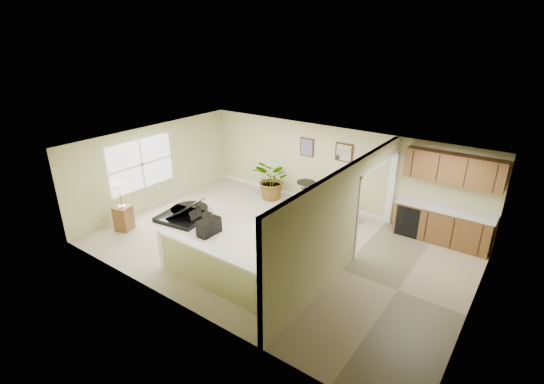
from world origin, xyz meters
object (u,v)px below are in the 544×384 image
Objects in this scene: palm_plant at (273,180)px; piano at (184,202)px; lamp_stand at (122,210)px; loveseat at (322,204)px; small_plant at (355,216)px; piano_bench at (209,227)px; accent_table at (306,191)px.

piano is at bearing -116.17° from palm_plant.
palm_plant is at bearing 63.12° from lamp_stand.
loveseat reaches higher than small_plant.
small_plant is (1.06, 0.01, -0.10)m from loveseat.
lamp_stand is at bearing -126.46° from piano.
piano_bench is at bearing -134.28° from small_plant.
lamp_stand is at bearing -150.98° from piano_bench.
piano_bench is 2.96m from palm_plant.
accent_table is (-0.65, 0.13, 0.21)m from loveseat.
accent_table is 0.56× the size of palm_plant.
accent_table is 5.30m from lamp_stand.
piano_bench is at bearing -89.81° from palm_plant.
piano is 1.16× the size of palm_plant.
piano_bench is at bearing -139.44° from loveseat.
accent_table is (1.14, 3.05, 0.31)m from piano_bench.
piano reaches higher than piano_bench.
accent_table is at bearing 39.96° from piano.
palm_plant reaches higher than piano.
piano is 2.57× the size of piano_bench.
piano_bench is 0.48× the size of lamp_stand.
palm_plant reaches higher than small_plant.
small_plant is 6.41m from lamp_stand.
palm_plant is 2.90m from small_plant.
loveseat reaches higher than piano_bench.
lamp_stand reaches higher than accent_table.
loveseat is at bearing -179.72° from small_plant.
lamp_stand is (-4.93, -4.08, 0.36)m from small_plant.
accent_table reaches higher than piano_bench.
loveseat is 1.07m from small_plant.
piano_bench is 1.30× the size of small_plant.
loveseat is (1.79, 2.92, 0.09)m from piano_bench.
piano reaches higher than small_plant.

